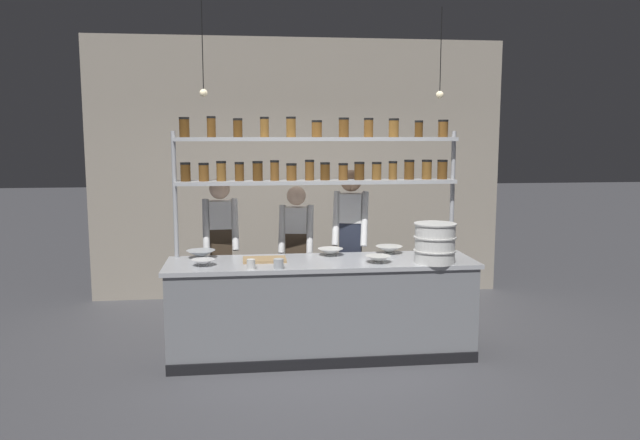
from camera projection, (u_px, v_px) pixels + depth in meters
ground_plane at (321, 355)px, 5.96m from camera, size 40.00×40.00×0.00m
back_wall at (299, 169)px, 8.02m from camera, size 5.29×0.12×3.29m
prep_counter at (321, 308)px, 5.90m from camera, size 2.89×0.76×0.92m
spice_shelf_unit at (318, 164)px, 6.04m from camera, size 2.77×0.28×2.26m
chef_left at (221, 247)px, 6.39m from camera, size 0.37×0.30×1.65m
chef_center at (297, 250)px, 6.52m from camera, size 0.39×0.31×1.56m
chef_right at (351, 241)px, 6.41m from camera, size 0.41×0.34×1.74m
container_stack at (435, 243)px, 5.71m from camera, size 0.39×0.39×0.37m
cutting_board at (265, 260)px, 5.82m from camera, size 0.40×0.26×0.02m
prep_bowl_near_left at (378, 259)px, 5.74m from camera, size 0.24×0.24×0.07m
prep_bowl_center_front at (201, 254)px, 5.95m from camera, size 0.27×0.27×0.08m
prep_bowl_center_back at (203, 263)px, 5.60m from camera, size 0.21×0.21×0.06m
prep_bowl_near_right at (330, 252)px, 6.08m from camera, size 0.25×0.25×0.07m
prep_bowl_far_left at (389, 250)px, 6.19m from camera, size 0.27×0.27×0.07m
serving_cup_front at (279, 264)px, 5.47m from camera, size 0.09×0.09×0.09m
serving_cup_by_board at (251, 264)px, 5.46m from camera, size 0.07×0.07×0.09m
pendant_light_row at (324, 88)px, 5.62m from camera, size 2.22×0.07×0.82m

